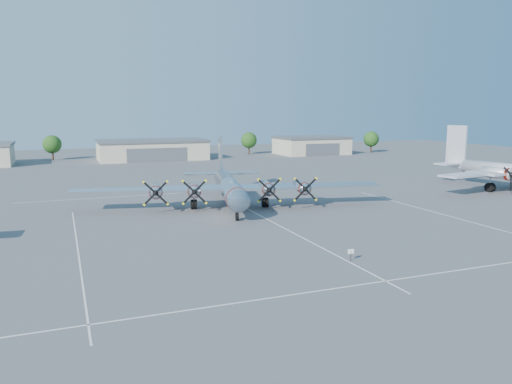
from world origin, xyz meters
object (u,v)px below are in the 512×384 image
object	(u,v)px
hangar_east	(311,145)
tree_far_east	(371,139)
twin_engine_east	(501,188)
hangar_center	(152,150)
main_bomber_b29	(229,206)
info_placard	(351,253)
tree_east	(249,140)
tree_west	(52,144)

from	to	relation	value
hangar_east	tree_far_east	xyz separation A→B (m)	(20.00, -1.96, 1.51)
twin_engine_east	tree_far_east	bearing A→B (deg)	63.42
hangar_east	hangar_center	bearing A→B (deg)	-180.00
main_bomber_b29	info_placard	bearing A→B (deg)	-74.09
tree_east	tree_far_east	xyz separation A→B (m)	(38.00, -8.00, 0.00)
hangar_east	tree_east	world-z (taller)	tree_east
hangar_east	tree_far_east	bearing A→B (deg)	-5.61
tree_west	hangar_center	bearing A→B (deg)	-17.82
tree_west	twin_engine_east	xyz separation A→B (m)	(71.61, -80.04, -4.22)
main_bomber_b29	hangar_east	bearing A→B (deg)	66.90
tree_far_east	twin_engine_east	bearing A→B (deg)	-106.99
tree_west	main_bomber_b29	bearing A→B (deg)	-73.29
main_bomber_b29	tree_west	bearing A→B (deg)	118.97
hangar_center	tree_far_east	xyz separation A→B (m)	(68.00, -1.96, 1.51)
tree_far_east	info_placard	bearing A→B (deg)	-125.06
hangar_east	info_placard	distance (m)	109.53
tree_west	info_placard	bearing A→B (deg)	-76.68
hangar_east	twin_engine_east	bearing A→B (deg)	-91.11
main_bomber_b29	hangar_center	bearing A→B (deg)	100.95
tree_west	main_bomber_b29	world-z (taller)	tree_west
hangar_center	main_bomber_b29	world-z (taller)	hangar_center
tree_east	tree_far_east	bearing A→B (deg)	-11.89
hangar_center	info_placard	distance (m)	98.56
hangar_east	main_bomber_b29	bearing A→B (deg)	-125.36
twin_engine_east	hangar_center	bearing A→B (deg)	113.32
tree_east	tree_far_east	distance (m)	38.83
hangar_center	tree_east	world-z (taller)	tree_east
tree_far_east	info_placard	distance (m)	118.03
main_bomber_b29	info_placard	size ratio (longest dim) A/B	37.06
tree_far_east	info_placard	xyz separation A→B (m)	(-67.77, -96.58, -3.44)
tree_west	twin_engine_east	bearing A→B (deg)	-48.18
main_bomber_b29	info_placard	distance (m)	28.71
main_bomber_b29	info_placard	xyz separation A→B (m)	(1.83, -28.64, 0.79)
info_placard	hangar_east	bearing A→B (deg)	68.50
hangar_center	tree_east	bearing A→B (deg)	11.38
hangar_east	twin_engine_east	xyz separation A→B (m)	(-1.39, -72.00, -2.71)
hangar_east	tree_west	bearing A→B (deg)	173.72
tree_east	main_bomber_b29	world-z (taller)	tree_east
hangar_center	tree_east	size ratio (longest dim) A/B	4.31
tree_east	tree_far_east	world-z (taller)	same
hangar_east	tree_east	distance (m)	19.04
hangar_center	tree_west	xyz separation A→B (m)	(-25.00, 8.04, 1.51)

